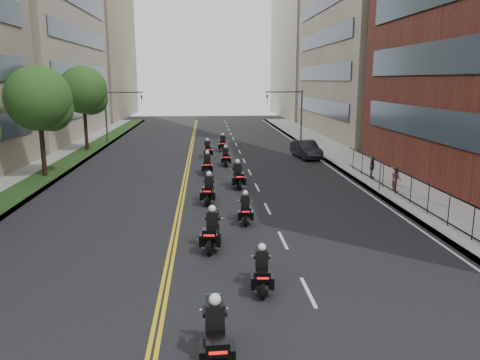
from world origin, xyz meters
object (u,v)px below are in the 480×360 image
Objects in this scene: motorcycle_6 at (207,165)px; motorcycle_9 at (223,144)px; motorcycle_2 at (212,232)px; motorcycle_5 at (238,177)px; motorcycle_8 at (208,150)px; pedestrian_c at (372,167)px; motorcycle_7 at (226,157)px; pedestrian_b at (396,179)px; motorcycle_4 at (209,191)px; motorcycle_3 at (245,210)px; motorcycle_0 at (216,337)px; parked_sedan at (306,149)px; motorcycle_1 at (262,272)px.

motorcycle_9 is at bearing 83.08° from motorcycle_6.
motorcycle_5 reaches higher than motorcycle_2.
motorcycle_8 reaches higher than pedestrian_c.
motorcycle_5 is at bearing 123.85° from pedestrian_c.
motorcycle_6 is 1.52× the size of pedestrian_c.
motorcycle_2 reaches higher than motorcycle_9.
motorcycle_7 reaches higher than pedestrian_b.
motorcycle_8 is (-0.02, 22.64, -0.03)m from motorcycle_2.
motorcycle_8 is (0.05, 15.42, -0.02)m from motorcycle_4.
motorcycle_9 is at bearing 58.89° from pedestrian_c.
motorcycle_6 reaches higher than motorcycle_3.
motorcycle_5 reaches higher than motorcycle_0.
motorcycle_6 is 10.83m from parked_sedan.
pedestrian_c reaches higher than parked_sedan.
motorcycle_8 is 0.50× the size of parked_sedan.
motorcycle_7 is at bearing 47.32° from pedestrian_b.
motorcycle_4 reaches higher than pedestrian_c.
motorcycle_3 is at bearing 158.02° from pedestrian_c.
parked_sedan is 9.85m from pedestrian_c.
motorcycle_1 is at bearing -91.64° from motorcycle_8.
motorcycle_6 is 3.61m from motorcycle_7.
motorcycle_4 is at bearing 103.07° from motorcycle_1.
pedestrian_c is (9.65, -6.30, 0.26)m from motorcycle_7.
motorcycle_0 is at bearing -89.85° from motorcycle_9.
motorcycle_1 is 0.88× the size of motorcycle_4.
motorcycle_2 reaches higher than motorcycle_6.
motorcycle_3 is 10.87m from pedestrian_b.
motorcycle_7 is 0.96× the size of motorcycle_9.
motorcycle_9 is (1.47, 3.73, 0.01)m from motorcycle_8.
motorcycle_0 reaches higher than motorcycle_8.
motorcycle_5 is at bearing 92.03° from motorcycle_3.
motorcycle_1 is at bearing -84.07° from motorcycle_6.
parked_sedan is at bearing 39.26° from pedestrian_c.
motorcycle_9 is 0.50× the size of parked_sedan.
pedestrian_c is at bearing -33.70° from motorcycle_7.
motorcycle_4 is at bearing 117.50° from motorcycle_3.
motorcycle_7 reaches higher than motorcycle_1.
motorcycle_0 is 26.48m from motorcycle_7.
motorcycle_2 is at bearing 162.78° from pedestrian_c.
motorcycle_4 is at bearing 139.23° from pedestrian_c.
motorcycle_9 is at bearing 31.55° from pedestrian_b.
parked_sedan is (6.75, 11.02, 0.04)m from motorcycle_5.
pedestrian_c is at bearing 46.58° from motorcycle_3.
motorcycle_9 is (-0.19, 22.93, 0.06)m from motorcycle_3.
motorcycle_3 is 0.90× the size of motorcycle_9.
motorcycle_8 is at bearing 98.21° from motorcycle_1.
motorcycle_4 is at bearing -95.19° from motorcycle_8.
motorcycle_0 is at bearing -95.26° from motorcycle_3.
motorcycle_3 is 0.88× the size of motorcycle_4.
motorcycle_4 is 11.46m from motorcycle_7.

